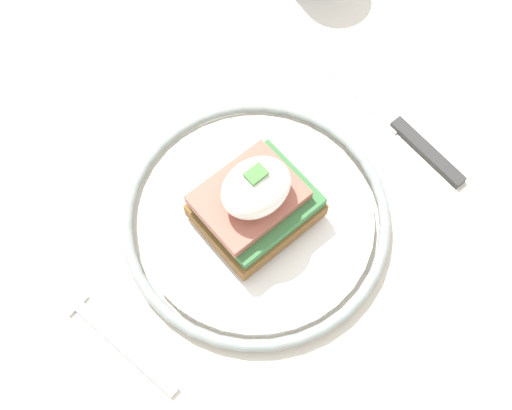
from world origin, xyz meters
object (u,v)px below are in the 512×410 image
Objects in this scene: sandwich at (255,201)px; knife at (400,126)px; fork at (103,327)px; plate at (256,218)px.

sandwich is 0.50× the size of knife.
fork is 0.32m from knife.
sandwich is (-0.00, 0.00, 0.04)m from plate.
knife is at bearing -5.14° from sandwich.
plate is 1.61× the size of fork.
plate is 0.16m from fork.
sandwich reaches higher than plate.
fork is (-0.16, 0.01, -0.04)m from sandwich.
fork is at bearing 176.98° from sandwich.
plate is 0.16m from knife.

